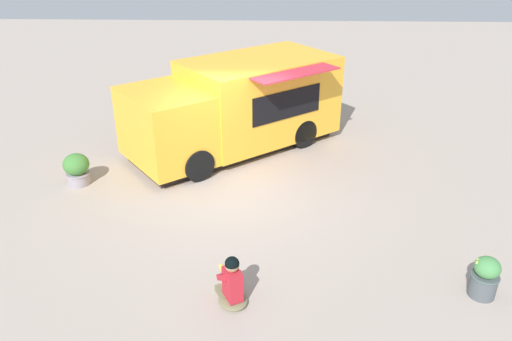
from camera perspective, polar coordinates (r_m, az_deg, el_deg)
The scene contains 5 objects.
ground_plane at distance 11.29m, azimuth -2.61°, elevation -1.64°, with size 40.00×40.00×0.00m, color #A6978A.
food_truck at distance 12.80m, azimuth -2.20°, elevation 7.16°, with size 5.61×5.08×2.21m.
person_customer at distance 7.91m, azimuth -2.78°, elevation -12.71°, with size 0.63×0.80×0.86m.
planter_flowering_near at distance 11.84m, azimuth -19.67°, elevation 0.19°, with size 0.57×0.57×0.73m.
planter_flowering_far at distance 8.78m, azimuth 24.55°, elevation -10.95°, with size 0.44×0.44×0.71m.
Camera 1 is at (-0.83, 9.89, 5.38)m, focal length 35.23 mm.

